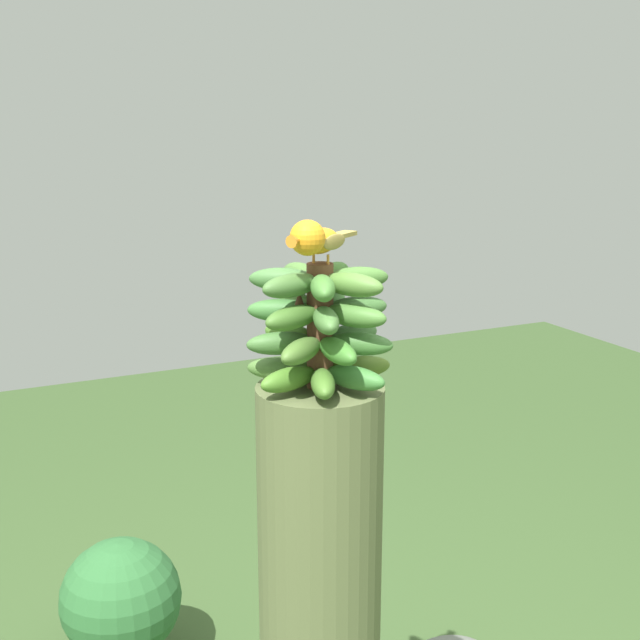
% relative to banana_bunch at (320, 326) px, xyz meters
% --- Properties ---
extents(banana_bunch, '(0.28, 0.28, 0.23)m').
position_rel_banana_bunch_xyz_m(banana_bunch, '(0.00, 0.00, 0.00)').
color(banana_bunch, brown).
rests_on(banana_bunch, banana_tree).
extents(perched_bird, '(0.19, 0.14, 0.08)m').
position_rel_banana_bunch_xyz_m(perched_bird, '(-0.02, -0.02, 0.16)').
color(perched_bird, '#C68933').
rests_on(perched_bird, banana_bunch).
extents(tropical_shrub, '(0.37, 0.37, 0.44)m').
position_rel_banana_bunch_xyz_m(tropical_shrub, '(-0.22, 0.95, -1.05)').
color(tropical_shrub, brown).
rests_on(tropical_shrub, ground).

